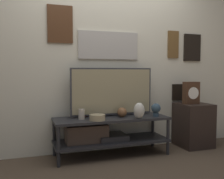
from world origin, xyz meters
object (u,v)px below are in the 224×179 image
Objects in this scene: vase_wide_bowl at (97,117)px; candle_jar at (82,114)px; vase_round_glass at (122,112)px; mantel_clock at (191,93)px; television at (112,91)px; vase_urn_stoneware at (139,111)px; decorative_bust at (156,109)px; vase_slim_bronze at (86,110)px.

candle_jar is (-0.16, 0.13, 0.03)m from vase_wide_bowl.
mantel_clock is at bearing 0.98° from vase_round_glass.
vase_wide_bowl is (-0.26, -0.24, -0.28)m from television.
television is 8.74× the size of candle_jar.
candle_jar is at bearing 179.15° from vase_round_glass.
vase_urn_stoneware reaches higher than candle_jar.
vase_urn_stoneware is 0.70m from candle_jar.
vase_round_glass is at bearing -50.61° from television.
decorative_bust is at bearing 2.10° from vase_wide_bowl.
vase_urn_stoneware is at bearing -45.85° from vase_round_glass.
decorative_bust is (0.85, -0.30, 0.01)m from vase_slim_bronze.
vase_slim_bronze is at bearing 147.54° from vase_urn_stoneware.
television is 5.76× the size of vase_wide_bowl.
vase_wide_bowl is 1.55× the size of vase_round_glass.
vase_slim_bronze is (-0.42, 0.20, 0.02)m from vase_round_glass.
vase_urn_stoneware is 0.28m from decorative_bust.
vase_round_glass is 0.98× the size of candle_jar.
decorative_bust is 0.64m from mantel_clock.
mantel_clock is (1.39, 0.14, 0.24)m from vase_wide_bowl.
vase_wide_bowl is at bearing -137.95° from television.
vase_slim_bronze is 1.33× the size of candle_jar.
vase_wide_bowl is at bearing -39.54° from candle_jar.
television is 8.93× the size of vase_round_glass.
television is 6.56× the size of vase_slim_bronze.
vase_slim_bronze is at bearing 172.69° from mantel_clock.
television is 1.13m from mantel_clock.
candle_jar is at bearing -116.65° from vase_slim_bronze.
vase_slim_bronze is 0.54× the size of mantel_clock.
television is at bearing 132.29° from vase_urn_stoneware.
mantel_clock reaches higher than candle_jar.
vase_urn_stoneware reaches higher than vase_wide_bowl.
vase_slim_bronze is at bearing 164.56° from television.
mantel_clock is at bearing 5.84° from vase_wide_bowl.
decorative_bust reaches higher than vase_round_glass.
television reaches higher than vase_slim_bronze.
vase_urn_stoneware reaches higher than vase_slim_bronze.
vase_round_glass is 0.73× the size of vase_slim_bronze.
mantel_clock is (0.61, 0.11, 0.18)m from decorative_bust.
mantel_clock is at bearing 0.37° from candle_jar.
mantel_clock is at bearing -7.31° from vase_slim_bronze.
decorative_bust is at bearing 14.48° from vase_urn_stoneware.
decorative_bust is (0.95, -0.10, 0.03)m from candle_jar.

